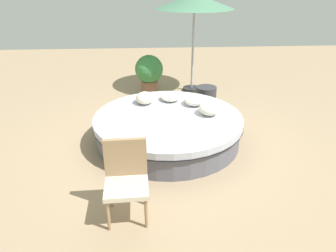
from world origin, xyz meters
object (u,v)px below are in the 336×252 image
at_px(throw_pillow_2, 170,96).
at_px(side_table, 206,97).
at_px(throw_pillow_0, 209,108).
at_px(patio_umbrella, 194,3).
at_px(throw_pillow_3, 145,98).
at_px(patio_chair, 126,174).
at_px(throw_pillow_1, 195,100).
at_px(round_bed, 168,128).
at_px(planter, 149,72).

xyz_separation_m(throw_pillow_2, side_table, (0.86, -0.87, -0.35)).
relative_size(throw_pillow_0, patio_umbrella, 0.18).
xyz_separation_m(throw_pillow_3, patio_chair, (-2.47, 0.22, -0.04)).
relative_size(patio_chair, side_table, 2.14).
bearing_deg(throw_pillow_3, side_table, -54.24).
relative_size(throw_pillow_1, throw_pillow_3, 1.04).
bearing_deg(round_bed, throw_pillow_3, 32.87).
bearing_deg(throw_pillow_1, planter, 21.86).
bearing_deg(side_table, throw_pillow_0, 171.32).
bearing_deg(throw_pillow_2, throw_pillow_1, -120.79).
bearing_deg(patio_chair, throw_pillow_3, -97.28).
xyz_separation_m(throw_pillow_2, throw_pillow_3, (-0.13, 0.50, 0.03)).
xyz_separation_m(round_bed, patio_umbrella, (2.71, -0.78, 1.88)).
bearing_deg(round_bed, patio_umbrella, -16.10).
distance_m(throw_pillow_0, patio_chair, 2.31).
bearing_deg(patio_chair, round_bed, -110.87).
distance_m(throw_pillow_0, patio_umbrella, 3.09).
bearing_deg(side_table, planter, 52.30).
bearing_deg(throw_pillow_1, round_bed, 132.61).
height_order(patio_umbrella, planter, patio_umbrella).
bearing_deg(throw_pillow_0, patio_chair, 144.32).
bearing_deg(throw_pillow_3, patio_umbrella, -29.64).
distance_m(throw_pillow_0, throw_pillow_1, 0.50).
xyz_separation_m(patio_chair, planter, (4.44, -0.32, -0.01)).
xyz_separation_m(throw_pillow_1, patio_chair, (-2.34, 1.16, -0.03)).
bearing_deg(round_bed, throw_pillow_0, -87.52).
relative_size(patio_chair, patio_umbrella, 0.42).
relative_size(throw_pillow_2, patio_umbrella, 0.19).
bearing_deg(side_table, throw_pillow_1, 159.00).
height_order(throw_pillow_2, side_table, throw_pillow_2).
height_order(throw_pillow_3, patio_chair, patio_chair).
distance_m(throw_pillow_2, side_table, 1.27).
height_order(throw_pillow_1, planter, planter).
xyz_separation_m(throw_pillow_2, patio_chair, (-2.60, 0.72, -0.02)).
height_order(throw_pillow_0, patio_umbrella, patio_umbrella).
bearing_deg(planter, patio_umbrella, -83.99).
relative_size(throw_pillow_2, throw_pillow_3, 1.05).
relative_size(round_bed, patio_chair, 2.68).
bearing_deg(side_table, patio_chair, 155.31).
distance_m(throw_pillow_3, patio_chair, 2.48).
distance_m(planter, side_table, 1.64).
height_order(throw_pillow_0, side_table, throw_pillow_0).
bearing_deg(round_bed, planter, 6.73).
distance_m(round_bed, side_table, 1.88).
height_order(throw_pillow_0, planter, planter).
xyz_separation_m(throw_pillow_0, throw_pillow_1, (0.46, 0.19, -0.02)).
height_order(round_bed, throw_pillow_0, throw_pillow_0).
relative_size(round_bed, throw_pillow_2, 6.05).
relative_size(round_bed, throw_pillow_1, 6.14).
distance_m(throw_pillow_3, patio_umbrella, 2.85).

